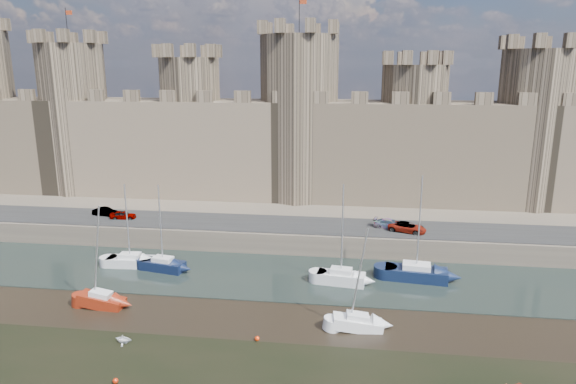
# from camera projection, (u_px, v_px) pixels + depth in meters

# --- Properties ---
(water_channel) EXTENTS (160.00, 12.00, 0.08)m
(water_channel) POSITION_uv_depth(u_px,v_px,m) (254.00, 275.00, 53.96)
(water_channel) COLOR black
(water_channel) RESTS_ON ground
(quay) EXTENTS (160.00, 60.00, 2.50)m
(quay) POSITION_uv_depth(u_px,v_px,m) (294.00, 186.00, 88.30)
(quay) COLOR #4C443A
(quay) RESTS_ON ground
(road) EXTENTS (160.00, 7.00, 0.10)m
(road) POSITION_uv_depth(u_px,v_px,m) (270.00, 224.00, 62.97)
(road) COLOR black
(road) RESTS_ON quay
(castle) EXTENTS (108.50, 11.00, 29.00)m
(castle) POSITION_uv_depth(u_px,v_px,m) (281.00, 134.00, 74.30)
(castle) COLOR #42382B
(castle) RESTS_ON quay
(car_0) EXTENTS (3.34, 1.68, 1.09)m
(car_0) POSITION_uv_depth(u_px,v_px,m) (123.00, 215.00, 64.84)
(car_0) COLOR gray
(car_0) RESTS_ON quay
(car_1) EXTENTS (3.53, 1.68, 1.12)m
(car_1) POSITION_uv_depth(u_px,v_px,m) (106.00, 212.00, 66.18)
(car_1) COLOR gray
(car_1) RESTS_ON quay
(car_2) EXTENTS (4.24, 2.58, 1.15)m
(car_2) POSITION_uv_depth(u_px,v_px,m) (390.00, 224.00, 61.12)
(car_2) COLOR gray
(car_2) RESTS_ON quay
(car_3) EXTENTS (4.76, 3.35, 1.21)m
(car_3) POSITION_uv_depth(u_px,v_px,m) (407.00, 227.00, 59.78)
(car_3) COLOR gray
(car_3) RESTS_ON quay
(sailboat_0) EXTENTS (5.02, 2.17, 9.21)m
(sailboat_0) POSITION_uv_depth(u_px,v_px,m) (130.00, 260.00, 56.11)
(sailboat_0) COLOR silver
(sailboat_0) RESTS_ON ground
(sailboat_1) EXTENTS (4.97, 2.71, 9.42)m
(sailboat_1) POSITION_uv_depth(u_px,v_px,m) (163.00, 264.00, 54.98)
(sailboat_1) COLOR black
(sailboat_1) RESTS_ON ground
(sailboat_2) EXTENTS (4.97, 2.43, 10.30)m
(sailboat_2) POSITION_uv_depth(u_px,v_px,m) (341.00, 277.00, 51.62)
(sailboat_2) COLOR silver
(sailboat_2) RESTS_ON ground
(sailboat_3) EXTENTS (6.46, 3.07, 10.94)m
(sailboat_3) POSITION_uv_depth(u_px,v_px,m) (416.00, 272.00, 52.60)
(sailboat_3) COLOR black
(sailboat_3) RESTS_ON ground
(sailboat_4) EXTENTS (4.23, 1.82, 9.72)m
(sailboat_4) POSITION_uv_depth(u_px,v_px,m) (101.00, 300.00, 46.80)
(sailboat_4) COLOR maroon
(sailboat_4) RESTS_ON ground
(sailboat_5) EXTENTS (4.30, 2.02, 8.98)m
(sailboat_5) POSITION_uv_depth(u_px,v_px,m) (357.00, 322.00, 42.84)
(sailboat_5) COLOR silver
(sailboat_5) RESTS_ON ground
(dinghy_3) EXTENTS (1.35, 1.17, 0.69)m
(dinghy_3) POSITION_uv_depth(u_px,v_px,m) (123.00, 339.00, 40.77)
(dinghy_3) COLOR white
(dinghy_3) RESTS_ON ground
(buoy_0) EXTENTS (0.39, 0.39, 0.39)m
(buoy_0) POSITION_uv_depth(u_px,v_px,m) (115.00, 381.00, 35.69)
(buoy_0) COLOR red
(buoy_0) RESTS_ON ground
(buoy_1) EXTENTS (0.40, 0.40, 0.40)m
(buoy_1) POSITION_uv_depth(u_px,v_px,m) (257.00, 338.00, 41.17)
(buoy_1) COLOR red
(buoy_1) RESTS_ON ground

